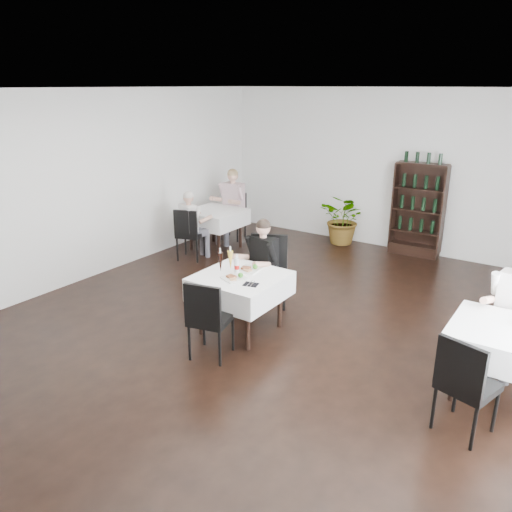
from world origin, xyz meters
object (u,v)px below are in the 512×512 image
at_px(wine_shelf, 418,211).
at_px(diner_main, 260,260).
at_px(main_table, 240,286).
at_px(potted_tree, 345,219).

bearing_deg(wine_shelf, diner_main, -105.15).
relative_size(main_table, potted_tree, 1.02).
distance_m(wine_shelf, diner_main, 3.85).
bearing_deg(potted_tree, wine_shelf, 4.72).
xyz_separation_m(main_table, potted_tree, (-0.48, 4.20, -0.12)).
bearing_deg(diner_main, potted_tree, 95.98).
bearing_deg(diner_main, main_table, -79.87).
bearing_deg(main_table, potted_tree, 96.57).
height_order(wine_shelf, potted_tree, wine_shelf).
xyz_separation_m(main_table, diner_main, (-0.11, 0.60, 0.16)).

